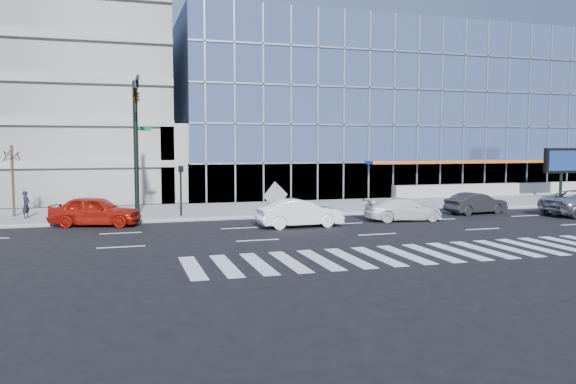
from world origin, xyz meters
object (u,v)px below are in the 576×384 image
object	(u,v)px
ped_signal_post	(181,183)
white_sedan	(300,213)
white_suv	(403,209)
dark_sedan	(476,203)
red_sedan	(96,211)
traffic_signal	(136,113)
pedestrian	(26,205)
tilted_panel	(275,195)
marquee_sign	(562,162)
street_tree_near	(12,155)

from	to	relation	value
ped_signal_post	white_sedan	world-z (taller)	ped_signal_post
ped_signal_post	white_suv	size ratio (longest dim) A/B	0.66
dark_sedan	red_sedan	distance (m)	23.00
traffic_signal	red_sedan	bearing A→B (deg)	-145.88
white_sedan	pedestrian	size ratio (longest dim) A/B	2.89
pedestrian	white_suv	bearing A→B (deg)	-84.44
red_sedan	tilted_panel	size ratio (longest dim) A/B	3.68
ped_signal_post	marquee_sign	xyz separation A→B (m)	(30.50, 3.05, 0.93)
street_tree_near	pedestrian	distance (m)	3.13
street_tree_near	traffic_signal	bearing A→B (deg)	-22.71
marquee_sign	street_tree_near	xyz separation A→B (m)	(-40.00, -0.49, 0.71)
street_tree_near	dark_sedan	xyz separation A→B (m)	(27.70, -5.70, -3.11)
marquee_sign	white_suv	bearing A→B (deg)	-156.96
ped_signal_post	white_sedan	distance (m)	7.98
street_tree_near	red_sedan	bearing A→B (deg)	-43.26
ped_signal_post	marquee_sign	world-z (taller)	marquee_sign
white_suv	tilted_panel	distance (m)	8.75
ped_signal_post	marquee_sign	size ratio (longest dim) A/B	0.75
ped_signal_post	pedestrian	size ratio (longest dim) A/B	1.91
ped_signal_post	street_tree_near	bearing A→B (deg)	164.94
tilted_panel	marquee_sign	bearing A→B (deg)	-10.54
traffic_signal	ped_signal_post	size ratio (longest dim) A/B	2.67
marquee_sign	dark_sedan	bearing A→B (deg)	-153.27
ped_signal_post	traffic_signal	bearing A→B (deg)	-171.48
red_sedan	traffic_signal	bearing A→B (deg)	-38.86
ped_signal_post	tilted_panel	bearing A→B (deg)	15.21
ped_signal_post	tilted_panel	size ratio (longest dim) A/B	2.31
ped_signal_post	dark_sedan	xyz separation A→B (m)	(18.20, -3.14, -1.47)
red_sedan	tilted_panel	distance (m)	11.64
ped_signal_post	white_suv	distance (m)	13.17
white_sedan	tilted_panel	size ratio (longest dim) A/B	3.49
marquee_sign	white_suv	size ratio (longest dim) A/B	0.88
traffic_signal	dark_sedan	bearing A→B (deg)	-7.62
traffic_signal	pedestrian	xyz separation A→B (m)	(-6.19, 1.92, -5.23)
ped_signal_post	street_tree_near	distance (m)	9.97
ped_signal_post	white_sedan	bearing A→B (deg)	-43.87
ped_signal_post	marquee_sign	bearing A→B (deg)	5.71
street_tree_near	ped_signal_post	bearing A→B (deg)	-15.06
ped_signal_post	dark_sedan	distance (m)	18.53
street_tree_near	red_sedan	distance (m)	7.16
dark_sedan	red_sedan	xyz separation A→B (m)	(-22.96, 1.24, 0.14)
dark_sedan	pedestrian	bearing A→B (deg)	72.44
marquee_sign	dark_sedan	distance (m)	13.97
white_sedan	red_sedan	distance (m)	11.01
street_tree_near	white_sedan	world-z (taller)	street_tree_near
ped_signal_post	pedestrian	bearing A→B (deg)	169.93
pedestrian	street_tree_near	bearing A→B (deg)	61.16
white_sedan	ped_signal_post	bearing A→B (deg)	43.99
traffic_signal	pedestrian	bearing A→B (deg)	162.78
marquee_sign	white_suv	world-z (taller)	marquee_sign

